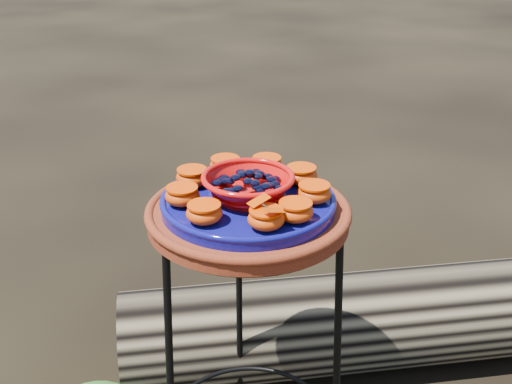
{
  "coord_description": "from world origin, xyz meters",
  "views": [
    {
      "loc": [
        -0.14,
        -1.16,
        1.32
      ],
      "look_at": [
        0.02,
        0.0,
        0.77
      ],
      "focal_mm": 45.0,
      "sensor_mm": 36.0,
      "label": 1
    }
  ],
  "objects": [
    {
      "name": "orange_half_0",
      "position": [
        0.02,
        -0.13,
        0.78
      ],
      "size": [
        0.07,
        0.07,
        0.04
      ],
      "primitive_type": "ellipsoid",
      "color": "#AB2900",
      "rests_on": "cobalt_plate"
    },
    {
      "name": "glass_gems",
      "position": [
        0.0,
        0.0,
        0.82
      ],
      "size": [
        0.14,
        0.14,
        0.02
      ],
      "primitive_type": null,
      "color": "black",
      "rests_on": "red_bowl"
    },
    {
      "name": "orange_half_7",
      "position": [
        -0.13,
        -0.01,
        0.78
      ],
      "size": [
        0.07,
        0.07,
        0.04
      ],
      "primitive_type": "ellipsoid",
      "color": "#AB2900",
      "rests_on": "cobalt_plate"
    },
    {
      "name": "orange_half_8",
      "position": [
        -0.09,
        -0.09,
        0.78
      ],
      "size": [
        0.07,
        0.07,
        0.04
      ],
      "primitive_type": "ellipsoid",
      "color": "#AB2900",
      "rests_on": "cobalt_plate"
    },
    {
      "name": "driftwood_log",
      "position": [
        0.47,
        0.36,
        0.15
      ],
      "size": [
        1.6,
        0.46,
        0.3
      ],
      "primitive_type": null,
      "rotation": [
        0.0,
        0.0,
        0.02
      ],
      "color": "black",
      "rests_on": "ground"
    },
    {
      "name": "plant_stand",
      "position": [
        0.0,
        0.0,
        0.35
      ],
      "size": [
        0.44,
        0.44,
        0.7
      ],
      "primitive_type": null,
      "color": "black",
      "rests_on": "ground"
    },
    {
      "name": "terracotta_saucer",
      "position": [
        0.0,
        0.0,
        0.72
      ],
      "size": [
        0.41,
        0.41,
        0.03
      ],
      "primitive_type": "cylinder",
      "color": "#5A120C",
      "rests_on": "plant_stand"
    },
    {
      "name": "orange_half_5",
      "position": [
        -0.03,
        0.13,
        0.78
      ],
      "size": [
        0.07,
        0.07,
        0.04
      ],
      "primitive_type": "ellipsoid",
      "color": "#AB2900",
      "rests_on": "cobalt_plate"
    },
    {
      "name": "orange_half_1",
      "position": [
        0.08,
        -0.11,
        0.78
      ],
      "size": [
        0.07,
        0.07,
        0.04
      ],
      "primitive_type": "ellipsoid",
      "color": "#AB2900",
      "rests_on": "cobalt_plate"
    },
    {
      "name": "butterfly",
      "position": [
        0.02,
        -0.13,
        0.8
      ],
      "size": [
        0.1,
        0.09,
        0.02
      ],
      "primitive_type": null,
      "rotation": [
        0.0,
        0.0,
        0.45
      ],
      "color": "#C33700",
      "rests_on": "orange_half_0"
    },
    {
      "name": "orange_half_3",
      "position": [
        0.12,
        0.06,
        0.78
      ],
      "size": [
        0.07,
        0.07,
        0.04
      ],
      "primitive_type": "ellipsoid",
      "color": "#AB2900",
      "rests_on": "cobalt_plate"
    },
    {
      "name": "orange_half_6",
      "position": [
        -0.11,
        0.08,
        0.78
      ],
      "size": [
        0.07,
        0.07,
        0.04
      ],
      "primitive_type": "ellipsoid",
      "color": "#AB2900",
      "rests_on": "cobalt_plate"
    },
    {
      "name": "foliage_back",
      "position": [
        -0.1,
        0.45,
        0.07
      ],
      "size": [
        0.3,
        0.3,
        0.15
      ],
      "primitive_type": "ellipsoid",
      "color": "#28551B",
      "rests_on": "ground"
    },
    {
      "name": "orange_half_2",
      "position": [
        0.13,
        -0.03,
        0.78
      ],
      "size": [
        0.07,
        0.07,
        0.04
      ],
      "primitive_type": "ellipsoid",
      "color": "#AB2900",
      "rests_on": "cobalt_plate"
    },
    {
      "name": "red_bowl",
      "position": [
        0.0,
        0.0,
        0.78
      ],
      "size": [
        0.18,
        0.18,
        0.05
      ],
      "primitive_type": null,
      "color": "red",
      "rests_on": "cobalt_plate"
    },
    {
      "name": "orange_half_4",
      "position": [
        0.06,
        0.12,
        0.78
      ],
      "size": [
        0.07,
        0.07,
        0.04
      ],
      "primitive_type": "ellipsoid",
      "color": "#AB2900",
      "rests_on": "cobalt_plate"
    },
    {
      "name": "cobalt_plate",
      "position": [
        0.0,
        0.0,
        0.75
      ],
      "size": [
        0.35,
        0.35,
        0.02
      ],
      "primitive_type": "cylinder",
      "color": "#080959",
      "rests_on": "terracotta_saucer"
    }
  ]
}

